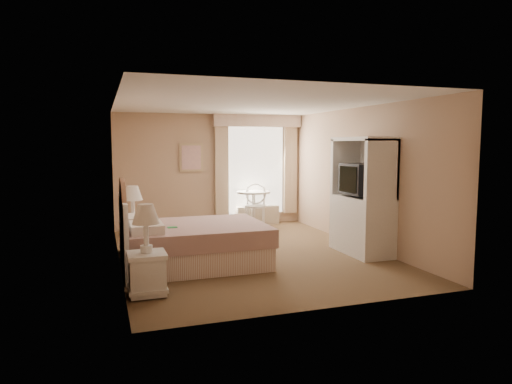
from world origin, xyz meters
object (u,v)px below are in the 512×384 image
object	(u,v)px
nightstand_far	(133,228)
armoire	(362,206)
cafe_chair	(255,202)
round_table	(253,203)
bed	(188,242)
nightstand_near	(147,262)

from	to	relation	value
nightstand_far	armoire	distance (m)	3.89
nightstand_far	cafe_chair	bearing A→B (deg)	29.21
round_table	bed	bearing A→B (deg)	-125.37
round_table	armoire	distance (m)	3.14
nightstand_far	round_table	xyz separation A→B (m)	(2.72, 1.70, 0.11)
bed	round_table	size ratio (longest dim) A/B	2.68
cafe_chair	nightstand_far	bearing A→B (deg)	-126.51
round_table	nightstand_near	bearing A→B (deg)	-123.92
round_table	armoire	size ratio (longest dim) A/B	0.41
bed	nightstand_far	world-z (taller)	bed
nightstand_far	cafe_chair	world-z (taller)	nightstand_far
armoire	cafe_chair	bearing A→B (deg)	108.75
bed	nightstand_near	world-z (taller)	bed
armoire	nightstand_far	bearing A→B (deg)	160.56
nightstand_near	round_table	distance (m)	4.87
nightstand_near	armoire	xyz separation A→B (m)	(3.65, 1.06, 0.39)
armoire	round_table	bearing A→B (deg)	107.39
nightstand_near	round_table	bearing A→B (deg)	56.08
nightstand_far	armoire	bearing A→B (deg)	-19.44
bed	nightstand_near	xyz separation A→B (m)	(-0.72, -1.23, 0.07)
nightstand_far	round_table	bearing A→B (deg)	31.96
bed	armoire	bearing A→B (deg)	-3.32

